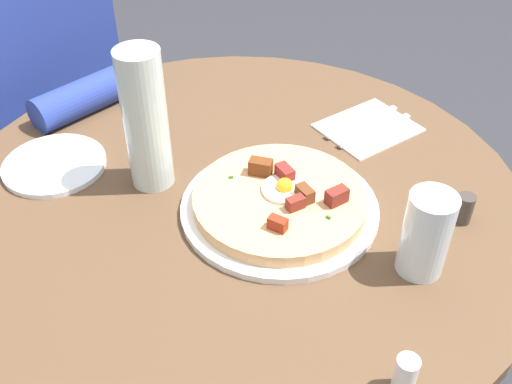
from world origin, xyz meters
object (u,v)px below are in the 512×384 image
Objects in this scene: water_bottle at (146,121)px; pepper_shaker at (464,209)px; water_glass at (425,236)px; fork at (375,130)px; pizza_plate at (279,208)px; person_seated at (47,137)px; dining_table at (236,262)px; breakfast_pizza at (280,199)px; bread_plate at (54,165)px; knife at (362,122)px; salt_shaker at (405,375)px.

water_bottle reaches higher than pepper_shaker.
water_glass is at bearing -9.18° from pepper_shaker.
water_bottle is (0.34, -0.26, 0.12)m from fork.
water_bottle is at bearing -78.45° from pizza_plate.
person_seated is 8.52× the size of water_glass.
breakfast_pizza reaches higher than dining_table.
water_glass reaches higher than pizza_plate.
water_bottle is (0.05, -0.13, 0.29)m from dining_table.
fork is at bearing 100.81° from person_seated.
bread_plate is 0.59m from fork.
breakfast_pizza is 0.25m from water_bottle.
pepper_shaker is (-0.13, 0.26, 0.02)m from pizza_plate.
pizza_plate is at bearing 105.45° from bread_plate.
person_seated is at bearing 125.24° from knife.
knife is (-0.41, 0.40, 0.00)m from bread_plate.
bread_plate is at bearing -74.55° from pizza_plate.
pepper_shaker is at bearing 117.44° from breakfast_pizza.
person_seated is 4.08× the size of breakfast_pizza.
fork is at bearing 141.77° from water_bottle.
person_seated is at bearing -109.37° from water_bottle.
breakfast_pizza is 0.30m from knife.
knife is at bearing -143.46° from water_glass.
person_seated reaches higher than pepper_shaker.
dining_table is 7.36× the size of water_glass.
pepper_shaker reaches higher than dining_table.
dining_table is 0.47m from salt_shaker.
person_seated is 0.79m from pizza_plate.
dining_table is 0.21m from breakfast_pizza.
breakfast_pizza is 2.09× the size of water_glass.
pizza_plate is 0.29m from fork.
person_seated is 6.31× the size of fork.
person_seated reaches higher than salt_shaker.
water_bottle is (0.04, -0.46, 0.06)m from water_glass.
pizza_plate is at bearing -90.53° from water_glass.
breakfast_pizza is 4.91× the size of salt_shaker.
person_seated is at bearing -100.44° from breakfast_pizza.
salt_shaker is (0.50, 0.28, 0.02)m from knife.
water_glass is 0.55× the size of water_bottle.
knife is (-0.01, -0.03, 0.00)m from fork.
dining_table is 5.45× the size of knife.
knife is at bearing 178.53° from pizza_plate.
pizza_plate is at bearing 79.48° from person_seated.
bread_plate is (0.11, -0.31, 0.17)m from dining_table.
water_glass is (-0.11, 0.63, 0.06)m from bread_plate.
pizza_plate is (0.14, 0.75, 0.22)m from person_seated.
dining_table is 5.45× the size of bread_plate.
water_glass reaches higher than breakfast_pizza.
knife is at bearing 135.69° from bread_plate.
dining_table is at bearing 109.08° from water_bottle.
water_bottle is (0.35, -0.23, 0.12)m from knife.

